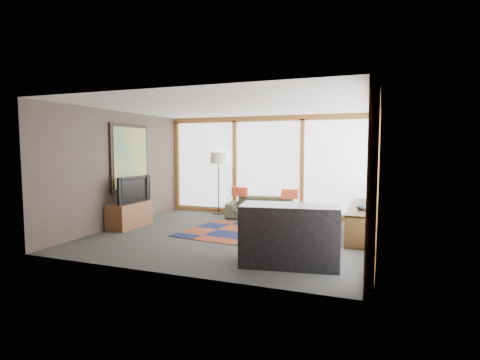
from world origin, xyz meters
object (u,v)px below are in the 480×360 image
at_px(coffee_table, 281,220).
at_px(television, 131,189).
at_px(bookshelf, 361,221).
at_px(tv_console, 130,215).
at_px(sofa, 264,208).
at_px(floor_lamp, 218,183).
at_px(bar_counter, 289,235).

xyz_separation_m(coffee_table, television, (-3.18, -1.08, 0.67)).
relative_size(bookshelf, tv_console, 2.15).
distance_m(sofa, floor_lamp, 1.47).
height_order(tv_console, bar_counter, bar_counter).
bearing_deg(television, sofa, -47.11).
bearing_deg(tv_console, floor_lamp, 62.26).
bearing_deg(coffee_table, tv_console, -161.29).
bearing_deg(bookshelf, television, -168.35).
height_order(sofa, floor_lamp, floor_lamp).
relative_size(sofa, floor_lamp, 1.13).
bearing_deg(television, bookshelf, -74.55).
xyz_separation_m(bookshelf, television, (-4.86, -1.00, 0.55)).
xyz_separation_m(floor_lamp, bookshelf, (3.72, -1.24, -0.53)).
height_order(floor_lamp, coffee_table, floor_lamp).
distance_m(floor_lamp, bookshelf, 3.95).
bearing_deg(coffee_table, television, -161.24).
relative_size(sofa, bookshelf, 0.78).
relative_size(floor_lamp, bookshelf, 0.69).
bearing_deg(television, floor_lamp, -23.29).
bearing_deg(television, tv_console, 107.44).
height_order(tv_console, television, television).
xyz_separation_m(sofa, bookshelf, (2.37, -1.02, 0.03)).
distance_m(floor_lamp, television, 2.52).
relative_size(coffee_table, bar_counter, 0.76).
height_order(sofa, bar_counter, bar_counter).
relative_size(coffee_table, bookshelf, 0.47).
xyz_separation_m(floor_lamp, television, (-1.15, -2.24, 0.03)).
height_order(floor_lamp, television, floor_lamp).
xyz_separation_m(television, bar_counter, (3.95, -1.42, -0.39)).
height_order(bookshelf, tv_console, bookshelf).
distance_m(coffee_table, television, 3.43).
relative_size(tv_console, television, 1.08).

